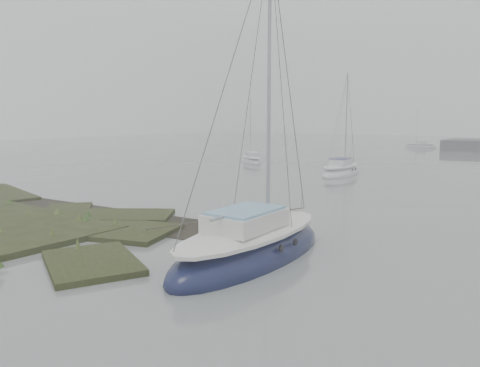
# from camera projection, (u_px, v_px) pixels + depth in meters

# --- Properties ---
(ground) EXTENTS (160.00, 160.00, 0.00)m
(ground) POSITION_uv_depth(u_px,v_px,m) (402.00, 172.00, 38.61)
(ground) COLOR slate
(ground) RESTS_ON ground
(sailboat_main) EXTENTS (2.71, 7.64, 10.68)m
(sailboat_main) POSITION_uv_depth(u_px,v_px,m) (251.00, 249.00, 14.78)
(sailboat_main) COLOR #111634
(sailboat_main) RESTS_ON ground
(sailboat_white) EXTENTS (2.37, 6.13, 8.48)m
(sailboat_white) POSITION_uv_depth(u_px,v_px,m) (341.00, 172.00, 36.38)
(sailboat_white) COLOR silver
(sailboat_white) RESTS_ON ground
(sailboat_far_a) EXTENTS (4.68, 4.50, 6.90)m
(sailboat_far_a) POSITION_uv_depth(u_px,v_px,m) (252.00, 161.00, 46.07)
(sailboat_far_a) COLOR #A4A7AD
(sailboat_far_a) RESTS_ON ground
(sailboat_far_c) EXTENTS (4.54, 1.56, 6.38)m
(sailboat_far_c) POSITION_uv_depth(u_px,v_px,m) (420.00, 146.00, 69.15)
(sailboat_far_c) COLOR #A0A4A9
(sailboat_far_c) RESTS_ON ground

